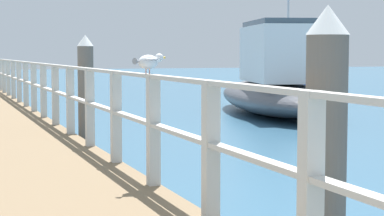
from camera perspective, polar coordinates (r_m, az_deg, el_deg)
The scene contains 6 objects.
pier_railing at distance 13.21m, azimuth -11.37°, elevation 1.66°, with size 0.12×25.56×1.15m.
dock_piling_near at distance 4.69m, azimuth 11.10°, elevation -4.97°, with size 0.29×0.29×2.21m.
dock_piling_far at distance 12.28m, azimuth -8.86°, elevation 0.96°, with size 0.29×0.29×2.21m.
seagull_foreground at distance 7.14m, azimuth -3.63°, elevation 3.94°, with size 0.43×0.29×0.21m.
boat_1 at distance 36.77m, azimuth 8.45°, elevation 2.34°, with size 3.67×8.39×9.13m.
boat_4 at distance 21.05m, azimuth 6.92°, elevation 2.04°, with size 4.76×9.32×2.84m.
Camera 1 is at (-0.84, 0.49, 1.89)m, focal length 63.77 mm.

